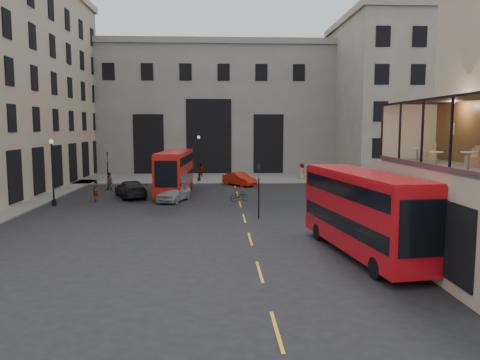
{
  "coord_description": "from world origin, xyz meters",
  "views": [
    {
      "loc": [
        -3.79,
        -19.8,
        6.29
      ],
      "look_at": [
        -2.42,
        9.26,
        3.0
      ],
      "focal_mm": 35.0,
      "sensor_mm": 36.0,
      "label": 1
    }
  ],
  "objects_px": {
    "street_lamp_b": "(199,161)",
    "pedestrian_c": "(201,171)",
    "street_lamp_a": "(53,176)",
    "cafe_table_far": "(417,152)",
    "cafe_chair_c": "(472,161)",
    "pedestrian_a": "(109,181)",
    "bus_near": "(363,209)",
    "cyclist": "(173,191)",
    "cafe_table_mid": "(437,157)",
    "car_c": "(131,189)",
    "bus_far": "(175,170)",
    "pedestrian_d": "(302,171)",
    "car_b": "(239,179)",
    "bicycle": "(239,196)",
    "pedestrian_e": "(95,191)",
    "traffic_light_near": "(259,184)",
    "pedestrian_b": "(173,173)",
    "cafe_table_near": "(469,158)",
    "cafe_chair_b": "(473,160)",
    "car_a": "(174,192)",
    "cafe_chair_d": "(430,155)",
    "traffic_light_far": "(107,166)"
  },
  "relations": [
    {
      "from": "street_lamp_a",
      "to": "cafe_table_far",
      "type": "xyz_separation_m",
      "value": [
        23.04,
        -15.18,
        2.66
      ]
    },
    {
      "from": "bicycle",
      "to": "pedestrian_e",
      "type": "bearing_deg",
      "value": 64.47
    },
    {
      "from": "car_c",
      "to": "pedestrian_e",
      "type": "height_order",
      "value": "pedestrian_e"
    },
    {
      "from": "pedestrian_d",
      "to": "car_b",
      "type": "bearing_deg",
      "value": 103.24
    },
    {
      "from": "car_b",
      "to": "pedestrian_e",
      "type": "relative_size",
      "value": 2.42
    },
    {
      "from": "pedestrian_d",
      "to": "cyclist",
      "type": "bearing_deg",
      "value": 118.16
    },
    {
      "from": "pedestrian_b",
      "to": "cafe_table_mid",
      "type": "height_order",
      "value": "cafe_table_mid"
    },
    {
      "from": "cafe_chair_b",
      "to": "cafe_chair_d",
      "type": "bearing_deg",
      "value": 92.73
    },
    {
      "from": "pedestrian_c",
      "to": "cafe_chair_c",
      "type": "bearing_deg",
      "value": 83.53
    },
    {
      "from": "car_b",
      "to": "cafe_chair_d",
      "type": "height_order",
      "value": "cafe_chair_d"
    },
    {
      "from": "cafe_chair_c",
      "to": "pedestrian_a",
      "type": "bearing_deg",
      "value": 128.46
    },
    {
      "from": "bus_near",
      "to": "cyclist",
      "type": "distance_m",
      "value": 20.12
    },
    {
      "from": "pedestrian_a",
      "to": "cafe_chair_c",
      "type": "bearing_deg",
      "value": -26.7
    },
    {
      "from": "street_lamp_a",
      "to": "cafe_table_far",
      "type": "bearing_deg",
      "value": -33.39
    },
    {
      "from": "pedestrian_c",
      "to": "pedestrian_e",
      "type": "xyz_separation_m",
      "value": [
        -8.34,
        -17.69,
        -0.02
      ]
    },
    {
      "from": "pedestrian_b",
      "to": "car_a",
      "type": "bearing_deg",
      "value": -115.48
    },
    {
      "from": "pedestrian_b",
      "to": "cafe_table_near",
      "type": "relative_size",
      "value": 2.63
    },
    {
      "from": "cafe_table_far",
      "to": "pedestrian_e",
      "type": "bearing_deg",
      "value": 139.65
    },
    {
      "from": "car_c",
      "to": "cafe_table_mid",
      "type": "xyz_separation_m",
      "value": [
        17.11,
        -22.66,
        4.28
      ]
    },
    {
      "from": "bus_near",
      "to": "bicycle",
      "type": "height_order",
      "value": "bus_near"
    },
    {
      "from": "bus_far",
      "to": "car_c",
      "type": "xyz_separation_m",
      "value": [
        -3.79,
        -1.98,
        -1.52
      ]
    },
    {
      "from": "street_lamp_b",
      "to": "cyclist",
      "type": "relative_size",
      "value": 2.75
    },
    {
      "from": "street_lamp_b",
      "to": "car_b",
      "type": "xyz_separation_m",
      "value": [
        4.51,
        -3.6,
        -1.69
      ]
    },
    {
      "from": "bus_near",
      "to": "cafe_chair_b",
      "type": "height_order",
      "value": "cafe_chair_b"
    },
    {
      "from": "traffic_light_far",
      "to": "street_lamp_b",
      "type": "height_order",
      "value": "street_lamp_b"
    },
    {
      "from": "car_a",
      "to": "street_lamp_a",
      "type": "bearing_deg",
      "value": -152.0
    },
    {
      "from": "traffic_light_near",
      "to": "cafe_table_far",
      "type": "xyz_separation_m",
      "value": [
        7.04,
        -9.18,
        2.63
      ]
    },
    {
      "from": "pedestrian_b",
      "to": "street_lamp_a",
      "type": "bearing_deg",
      "value": -147.57
    },
    {
      "from": "cyclist",
      "to": "cafe_chair_b",
      "type": "bearing_deg",
      "value": -122.18
    },
    {
      "from": "traffic_light_far",
      "to": "cafe_chair_c",
      "type": "relative_size",
      "value": 4.8
    },
    {
      "from": "street_lamp_b",
      "to": "pedestrian_c",
      "type": "bearing_deg",
      "value": 88.55
    },
    {
      "from": "street_lamp_b",
      "to": "cafe_table_mid",
      "type": "xyz_separation_m",
      "value": [
        11.46,
        -34.45,
        2.65
      ]
    },
    {
      "from": "car_c",
      "to": "cafe_table_near",
      "type": "xyz_separation_m",
      "value": [
        17.55,
        -24.38,
        4.33
      ]
    },
    {
      "from": "bicycle",
      "to": "pedestrian_d",
      "type": "relative_size",
      "value": 0.83
    },
    {
      "from": "bus_far",
      "to": "pedestrian_b",
      "type": "distance_m",
      "value": 10.07
    },
    {
      "from": "bicycle",
      "to": "pedestrian_d",
      "type": "distance_m",
      "value": 18.16
    },
    {
      "from": "car_a",
      "to": "cafe_table_near",
      "type": "bearing_deg",
      "value": -41.96
    },
    {
      "from": "car_b",
      "to": "bus_far",
      "type": "bearing_deg",
      "value": -172.74
    },
    {
      "from": "pedestrian_a",
      "to": "pedestrian_d",
      "type": "distance_m",
      "value": 22.71
    },
    {
      "from": "bus_far",
      "to": "car_b",
      "type": "bearing_deg",
      "value": 44.25
    },
    {
      "from": "traffic_light_near",
      "to": "pedestrian_c",
      "type": "distance_m",
      "value": 26.24
    },
    {
      "from": "pedestrian_e",
      "to": "bus_near",
      "type": "bearing_deg",
      "value": 23.23
    },
    {
      "from": "traffic_light_near",
      "to": "street_lamp_b",
      "type": "height_order",
      "value": "street_lamp_b"
    },
    {
      "from": "car_a",
      "to": "pedestrian_e",
      "type": "height_order",
      "value": "pedestrian_e"
    },
    {
      "from": "pedestrian_a",
      "to": "cafe_table_mid",
      "type": "xyz_separation_m",
      "value": [
        20.14,
        -27.61,
        4.15
      ]
    },
    {
      "from": "cafe_table_near",
      "to": "pedestrian_e",
      "type": "bearing_deg",
      "value": 132.2
    },
    {
      "from": "cafe_table_far",
      "to": "pedestrian_a",
      "type": "bearing_deg",
      "value": 130.4
    },
    {
      "from": "cyclist",
      "to": "traffic_light_near",
      "type": "bearing_deg",
      "value": -117.78
    },
    {
      "from": "bus_near",
      "to": "pedestrian_b",
      "type": "distance_m",
      "value": 33.94
    },
    {
      "from": "bus_far",
      "to": "cafe_chair_b",
      "type": "relative_size",
      "value": 11.32
    }
  ]
}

